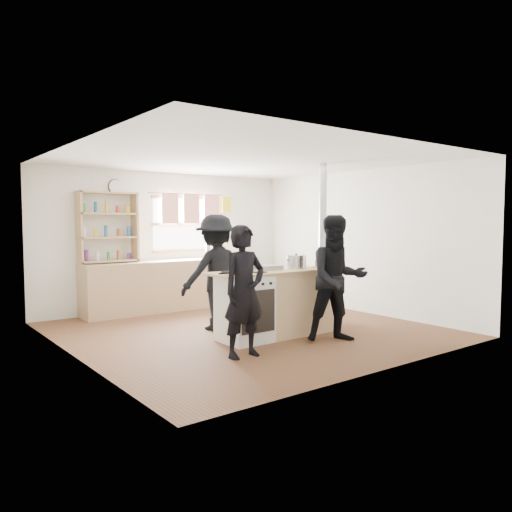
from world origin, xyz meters
name	(u,v)px	position (x,y,z in m)	size (l,w,h in m)	color
ground	(247,330)	(0.00, 0.00, -0.01)	(5.00, 5.00, 0.01)	brown
back_counter	(176,285)	(0.00, 2.22, 0.45)	(3.40, 0.55, 0.90)	tan
shelving_unit	(108,227)	(-1.20, 2.34, 1.51)	(1.00, 0.28, 1.20)	tan
thermos	(208,251)	(0.69, 2.22, 1.04)	(0.10, 0.10, 0.28)	silver
cooking_island	(279,303)	(0.14, -0.55, 0.47)	(1.97, 0.64, 0.93)	white
skillet_greens	(239,272)	(-0.63, -0.67, 0.96)	(0.28, 0.28, 0.05)	black
roast_tray	(269,267)	(0.01, -0.50, 0.97)	(0.35, 0.27, 0.07)	silver
stockpot_stove	(247,266)	(-0.36, -0.48, 1.01)	(0.22, 0.22, 0.18)	silver
stockpot_counter	(296,262)	(0.45, -0.57, 1.03)	(0.30, 0.30, 0.22)	silver
bread_board	(322,264)	(0.88, -0.66, 0.98)	(0.33, 0.28, 0.12)	tan
flue_heater	(322,282)	(1.22, -0.32, 0.66)	(0.35, 0.35, 2.50)	black
person_near_left	(244,291)	(-0.89, -1.16, 0.78)	(0.57, 0.37, 1.56)	black
person_near_right	(337,279)	(0.55, -1.28, 0.85)	(0.82, 0.64, 1.69)	black
person_far	(216,272)	(-0.33, 0.32, 0.85)	(1.10, 0.63, 1.71)	black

